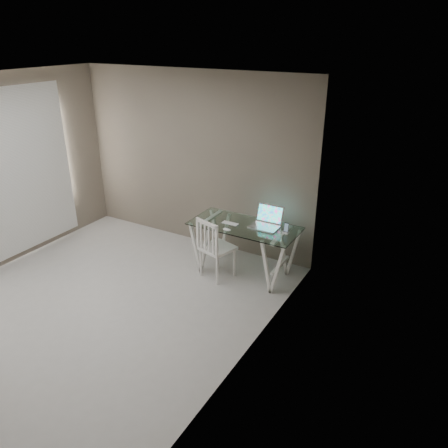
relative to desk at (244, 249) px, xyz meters
The scene contains 7 objects.
room 2.46m from the desk, 127.62° to the right, with size 4.50×4.52×2.71m.
desk is the anchor object (origin of this frame).
chair 0.45m from the desk, 133.58° to the right, with size 0.50×0.50×0.90m.
laptop 0.52m from the desk, 28.44° to the left, with size 0.39×0.35×0.26m.
keyboard 0.42m from the desk, 166.77° to the right, with size 0.25×0.11×0.01m, color silver.
mouse 0.48m from the desk, 114.00° to the right, with size 0.11×0.07×0.04m, color white.
phone_dock 0.71m from the desk, ahead, with size 0.08×0.08×0.14m.
Camera 1 is at (3.66, -3.20, 3.19)m, focal length 35.00 mm.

